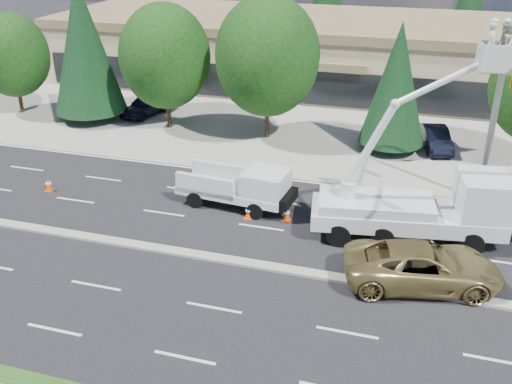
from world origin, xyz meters
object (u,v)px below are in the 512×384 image
(signal_mast, at_px, (505,98))
(utility_pickup, at_px, (241,191))
(bucket_truck, at_px, (428,197))
(minivan, at_px, (422,266))

(signal_mast, height_order, utility_pickup, signal_mast)
(utility_pickup, xyz_separation_m, bucket_truck, (8.90, -0.67, 1.22))
(utility_pickup, relative_size, bucket_truck, 0.59)
(bucket_truck, bearing_deg, utility_pickup, 166.52)
(bucket_truck, xyz_separation_m, minivan, (0.05, -3.73, -1.25))
(signal_mast, relative_size, bucket_truck, 1.04)
(bucket_truck, distance_m, minivan, 3.94)
(signal_mast, bearing_deg, utility_pickup, -170.05)
(bucket_truck, relative_size, minivan, 1.59)
(bucket_truck, height_order, minivan, bucket_truck)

